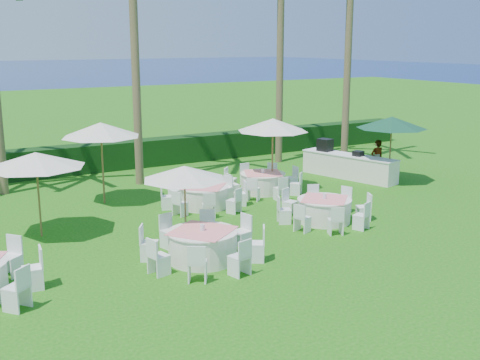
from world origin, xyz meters
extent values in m
plane|color=#17550E|center=(0.00, 0.00, 0.00)|extent=(120.00, 120.00, 0.00)
cube|color=black|center=(0.00, 12.00, 0.60)|extent=(34.00, 1.00, 1.20)
cube|color=white|center=(-5.33, 1.23, 0.48)|extent=(0.63, 0.63, 0.96)
cube|color=white|center=(-5.55, -0.80, 0.48)|extent=(0.63, 0.63, 0.96)
cube|color=white|center=(-5.02, 0.17, 0.48)|extent=(0.49, 0.49, 0.96)
cylinder|color=white|center=(-0.85, -0.15, 0.38)|extent=(1.77, 1.77, 0.77)
cylinder|color=white|center=(-0.85, -0.15, 0.78)|extent=(1.84, 1.84, 0.03)
cube|color=pink|center=(-0.85, -0.15, 0.80)|extent=(1.99, 1.99, 0.01)
cylinder|color=silver|center=(-0.85, -0.15, 0.89)|extent=(0.12, 0.12, 0.16)
cube|color=white|center=(0.49, 0.16, 0.46)|extent=(0.52, 0.52, 0.92)
cube|color=white|center=(-0.12, 1.02, 0.46)|extent=(0.59, 0.59, 0.92)
cube|color=white|center=(-1.17, 1.19, 0.46)|extent=(0.52, 0.52, 0.92)
cube|color=white|center=(-2.02, 0.57, 0.46)|extent=(0.59, 0.59, 0.92)
cube|color=white|center=(-2.19, -0.47, 0.46)|extent=(0.52, 0.52, 0.92)
cube|color=white|center=(-1.57, -1.33, 0.46)|extent=(0.59, 0.59, 0.92)
cube|color=white|center=(-0.53, -1.50, 0.46)|extent=(0.52, 0.52, 0.92)
cube|color=white|center=(0.32, -0.88, 0.46)|extent=(0.59, 0.59, 0.92)
cylinder|color=white|center=(3.98, 0.99, 0.35)|extent=(1.63, 1.63, 0.71)
cylinder|color=white|center=(3.98, 0.99, 0.72)|extent=(1.70, 1.70, 0.03)
cube|color=pink|center=(3.98, 0.99, 0.74)|extent=(1.86, 1.86, 0.01)
cylinder|color=silver|center=(3.98, 0.99, 0.83)|extent=(0.11, 0.11, 0.15)
cube|color=white|center=(5.17, 1.47, 0.43)|extent=(0.52, 0.52, 0.85)
cube|color=white|center=(4.48, 2.16, 0.43)|extent=(0.52, 0.52, 0.85)
cube|color=white|center=(3.51, 2.17, 0.43)|extent=(0.52, 0.52, 0.85)
cube|color=white|center=(2.81, 1.49, 0.43)|extent=(0.52, 0.52, 0.85)
cube|color=white|center=(2.80, 0.51, 0.43)|extent=(0.52, 0.52, 0.85)
cube|color=white|center=(3.48, -0.18, 0.43)|extent=(0.52, 0.52, 0.85)
cube|color=white|center=(4.46, -0.19, 0.43)|extent=(0.52, 0.52, 0.85)
cube|color=white|center=(5.16, 0.49, 0.43)|extent=(0.52, 0.52, 0.85)
cylinder|color=white|center=(1.49, 4.40, 0.35)|extent=(1.61, 1.61, 0.70)
cylinder|color=white|center=(1.49, 4.40, 0.71)|extent=(1.67, 1.67, 0.03)
cube|color=pink|center=(1.49, 4.40, 0.73)|extent=(1.83, 1.83, 0.01)
cylinder|color=silver|center=(1.49, 4.40, 0.82)|extent=(0.11, 0.11, 0.15)
cube|color=white|center=(2.63, 4.93, 0.42)|extent=(0.52, 0.52, 0.84)
cube|color=white|center=(1.91, 5.58, 0.42)|extent=(0.50, 0.50, 0.84)
cube|color=white|center=(0.96, 5.53, 0.42)|extent=(0.52, 0.52, 0.84)
cube|color=white|center=(0.31, 4.82, 0.42)|extent=(0.50, 0.50, 0.84)
cube|color=white|center=(0.36, 3.86, 0.42)|extent=(0.52, 0.52, 0.84)
cube|color=white|center=(1.07, 3.22, 0.42)|extent=(0.50, 0.50, 0.84)
cube|color=white|center=(2.03, 3.26, 0.42)|extent=(0.52, 0.52, 0.84)
cube|color=white|center=(2.67, 3.97, 0.42)|extent=(0.50, 0.50, 0.84)
cylinder|color=white|center=(4.34, 5.15, 0.35)|extent=(1.62, 1.62, 0.70)
cylinder|color=white|center=(4.34, 5.15, 0.71)|extent=(1.69, 1.69, 0.03)
cube|color=pink|center=(4.34, 5.15, 0.74)|extent=(1.74, 1.74, 0.01)
cylinder|color=silver|center=(4.34, 5.15, 0.82)|extent=(0.11, 0.11, 0.15)
cube|color=white|center=(5.28, 6.00, 0.42)|extent=(0.56, 0.56, 0.84)
cube|color=white|center=(4.40, 6.41, 0.42)|extent=(0.41, 0.41, 0.84)
cube|color=white|center=(3.49, 6.08, 0.42)|extent=(0.56, 0.56, 0.84)
cube|color=white|center=(3.08, 5.20, 0.42)|extent=(0.41, 0.41, 0.84)
cube|color=white|center=(3.41, 4.29, 0.42)|extent=(0.56, 0.56, 0.84)
cube|color=white|center=(4.29, 3.88, 0.42)|extent=(0.41, 0.41, 0.84)
cube|color=white|center=(5.20, 4.21, 0.42)|extent=(0.56, 0.56, 0.84)
cube|color=white|center=(5.61, 5.09, 0.42)|extent=(0.41, 0.41, 0.84)
cylinder|color=brown|center=(-4.01, 3.96, 1.19)|extent=(0.06, 0.06, 2.38)
cone|color=silver|center=(-4.01, 3.96, 2.27)|extent=(2.77, 2.77, 0.43)
sphere|color=brown|center=(-4.01, 3.96, 2.41)|extent=(0.10, 0.10, 0.10)
cylinder|color=brown|center=(-0.64, 1.32, 1.06)|extent=(0.05, 0.05, 2.13)
cone|color=silver|center=(-0.64, 1.32, 2.02)|extent=(2.35, 2.35, 0.38)
sphere|color=brown|center=(-0.64, 1.32, 2.15)|extent=(0.09, 0.09, 0.09)
cylinder|color=brown|center=(-1.28, 6.62, 1.37)|extent=(0.07, 0.07, 2.73)
cone|color=silver|center=(-1.28, 6.62, 2.59)|extent=(2.70, 2.70, 0.49)
sphere|color=brown|center=(-1.28, 6.62, 2.76)|extent=(0.11, 0.11, 0.11)
cylinder|color=brown|center=(4.80, 5.21, 1.32)|extent=(0.06, 0.06, 2.64)
cone|color=silver|center=(4.80, 5.21, 2.51)|extent=(2.67, 2.67, 0.47)
sphere|color=brown|center=(4.80, 5.21, 2.67)|extent=(0.11, 0.11, 0.11)
cylinder|color=brown|center=(9.55, 3.94, 1.28)|extent=(0.06, 0.06, 2.55)
cone|color=#11402A|center=(9.55, 3.94, 2.42)|extent=(2.76, 2.76, 0.46)
sphere|color=brown|center=(9.55, 3.94, 2.58)|extent=(0.10, 0.10, 0.10)
cube|color=white|center=(8.73, 5.41, 0.47)|extent=(1.93, 4.23, 0.94)
cube|color=white|center=(8.73, 5.41, 0.96)|extent=(1.99, 4.29, 0.04)
cube|color=black|center=(8.39, 6.61, 1.24)|extent=(0.61, 0.68, 0.52)
cube|color=black|center=(8.84, 5.01, 1.08)|extent=(0.45, 0.45, 0.21)
imported|color=gray|center=(9.70, 4.83, 0.80)|extent=(0.61, 0.43, 1.60)
cylinder|color=brown|center=(0.86, 8.77, 6.27)|extent=(0.32, 0.32, 12.55)
cylinder|color=brown|center=(8.12, 9.72, 4.69)|extent=(0.32, 0.32, 9.38)
cylinder|color=brown|center=(10.52, 7.87, 5.27)|extent=(0.32, 0.32, 10.54)
camera|label=1|loc=(-7.41, -13.32, 5.53)|focal=45.00mm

